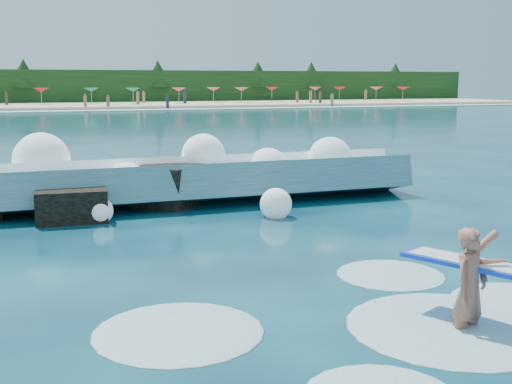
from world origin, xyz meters
TOP-DOWN VIEW (x-y plane):
  - ground at (0.00, 0.00)m, footprint 200.00×200.00m
  - beach at (0.00, 78.00)m, footprint 140.00×20.00m
  - wet_band at (0.00, 67.00)m, footprint 140.00×5.00m
  - treeline at (0.00, 88.00)m, footprint 140.00×4.00m
  - breaking_wave at (-1.30, 7.75)m, footprint 18.55×2.87m
  - rock_cluster at (-2.19, 6.99)m, footprint 8.25×3.11m
  - surfer_with_board at (2.86, -3.01)m, footprint 1.54×2.89m
  - wave_spray at (-1.64, 7.62)m, footprint 15.17×4.76m
  - surf_foam at (2.28, -2.53)m, footprint 8.75×5.78m
  - beach_umbrellas at (0.17, 79.69)m, footprint 111.58×6.78m
  - beachgoers at (9.14, 73.73)m, footprint 105.23×13.12m

SIDE VIEW (x-z plane):
  - ground at x=0.00m, z-range 0.00..0.00m
  - surf_foam at x=2.28m, z-range -0.07..0.07m
  - wet_band at x=0.00m, z-range 0.00..0.08m
  - beach at x=0.00m, z-range 0.00..0.40m
  - rock_cluster at x=-2.19m, z-range -0.24..1.07m
  - breaking_wave at x=-1.30m, z-range -0.24..1.36m
  - surfer_with_board at x=2.86m, z-range -0.23..1.51m
  - wave_spray at x=-1.64m, z-range -0.08..2.19m
  - beachgoers at x=9.14m, z-range 0.14..2.04m
  - beach_umbrellas at x=0.17m, z-range 2.00..2.50m
  - treeline at x=0.00m, z-range 0.00..5.00m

